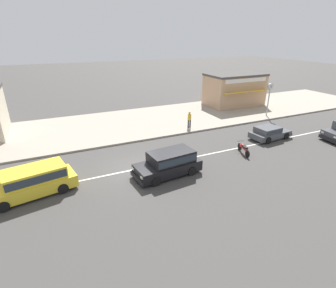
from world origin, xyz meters
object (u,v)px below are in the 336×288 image
Objects in this scene: street_clock at (270,92)px; pedestrian_near_clock at (189,118)px; hatchback_dark_grey_0 at (269,132)px; motorcycle_0 at (244,148)px; minivan_black_1 at (169,162)px; shopfront_mid_block at (234,89)px; minivan_yellow_3 at (32,181)px.

street_clock is 2.26× the size of pedestrian_near_clock.
motorcycle_0 is (-4.08, -1.56, -0.16)m from hatchback_dark_grey_0.
motorcycle_0 is (6.50, 0.52, -0.42)m from minivan_black_1.
street_clock is 9.94m from pedestrian_near_clock.
shopfront_mid_block reaches higher than minivan_black_1.
street_clock is (15.32, 7.27, 1.93)m from minivan_black_1.
street_clock reaches higher than motorcycle_0.
minivan_black_1 is 2.38× the size of motorcycle_0.
street_clock is (23.27, 6.13, 1.93)m from minivan_yellow_3.
minivan_yellow_3 is (-18.53, -0.93, 0.26)m from hatchback_dark_grey_0.
minivan_yellow_3 is 2.74× the size of motorcycle_0.
minivan_black_1 reaches higher than hatchback_dark_grey_0.
motorcycle_0 is at bearing -124.83° from shopfront_mid_block.
minivan_yellow_3 is 14.81m from pedestrian_near_clock.
shopfront_mid_block is (23.07, 11.77, 1.24)m from minivan_yellow_3.
shopfront_mid_block is at bearing 55.17° from motorcycle_0.
minivan_yellow_3 is at bearing -155.58° from pedestrian_near_clock.
hatchback_dark_grey_0 is at bearing 11.09° from minivan_black_1.
minivan_black_1 is 19.92m from shopfront_mid_block.
minivan_black_1 is (-10.58, -2.07, 0.26)m from hatchback_dark_grey_0.
street_clock is at bearing 47.60° from hatchback_dark_grey_0.
street_clock is at bearing 14.75° from minivan_yellow_3.
shopfront_mid_block is (15.12, 12.91, 1.25)m from minivan_black_1.
pedestrian_near_clock reaches higher than hatchback_dark_grey_0.
motorcycle_0 is at bearing 4.55° from minivan_black_1.
pedestrian_near_clock is at bearing 134.23° from hatchback_dark_grey_0.
shopfront_mid_block is at bearing 40.48° from minivan_black_1.
minivan_black_1 is 8.04m from minivan_yellow_3.
minivan_black_1 is at bearing -168.91° from hatchback_dark_grey_0.
minivan_yellow_3 is 3.31× the size of pedestrian_near_clock.
shopfront_mid_block reaches higher than hatchback_dark_grey_0.
minivan_yellow_3 is (-7.95, 1.14, 0.00)m from minivan_black_1.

